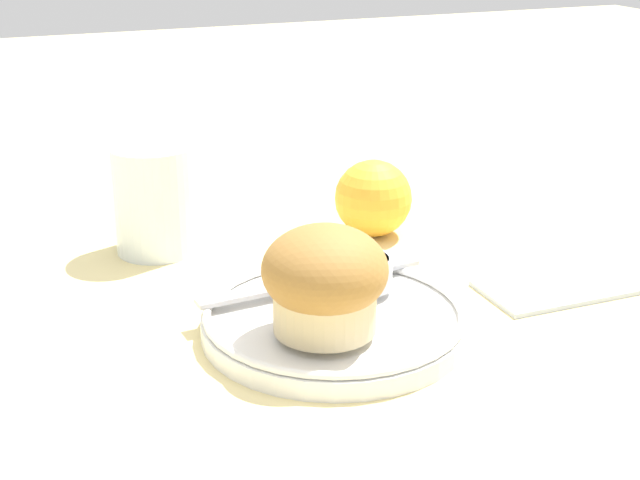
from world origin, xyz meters
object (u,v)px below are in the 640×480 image
at_px(orange_fruit, 373,198).
at_px(juice_glass, 155,199).
at_px(butter_knife, 312,281).
at_px(muffin, 319,281).

bearing_deg(orange_fruit, juice_glass, 169.52).
height_order(butter_knife, orange_fruit, orange_fruit).
height_order(orange_fruit, juice_glass, juice_glass).
relative_size(muffin, juice_glass, 0.89).
bearing_deg(butter_knife, orange_fruit, 43.76).
bearing_deg(orange_fruit, butter_knife, -131.39).
relative_size(muffin, orange_fruit, 1.20).
bearing_deg(juice_glass, butter_knife, -61.90).
height_order(muffin, butter_knife, muffin).
xyz_separation_m(butter_knife, orange_fruit, (0.11, 0.12, 0.01)).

